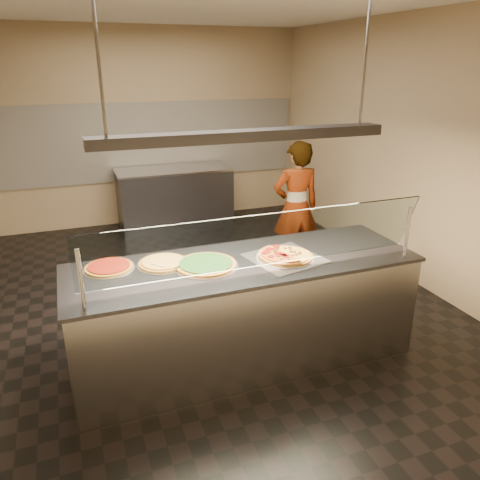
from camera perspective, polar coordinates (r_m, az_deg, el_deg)
name	(u,v)px	position (r m, az deg, el deg)	size (l,w,h in m)	color
ground	(203,299)	(5.28, -4.59, -7.15)	(5.00, 6.00, 0.02)	black
wall_back	(146,128)	(7.68, -11.40, 13.19)	(5.00, 0.02, 3.00)	tan
wall_front	(385,295)	(2.16, 17.26, -6.43)	(5.00, 0.02, 3.00)	tan
wall_right	(403,150)	(5.94, 19.29, 10.35)	(0.02, 6.00, 3.00)	tan
tile_band	(147,142)	(7.67, -11.25, 11.69)	(4.90, 0.02, 1.20)	silver
serving_counter	(244,311)	(4.05, 0.52, -8.65)	(2.90, 0.94, 0.93)	#B7B7BC
sneeze_guard	(261,242)	(3.44, 2.61, -0.20)	(2.66, 0.18, 0.54)	#B7B7BC
perforated_tray	(285,258)	(3.92, 5.51, -2.15)	(0.65, 0.65, 0.01)	silver
half_pizza_pepperoni	(273,256)	(3.87, 4.05, -1.98)	(0.32, 0.49, 0.05)	#915B1E
half_pizza_sausage	(297,254)	(3.96, 6.95, -1.65)	(0.32, 0.49, 0.04)	#915B1E
pizza_spinach	(206,264)	(3.76, -4.21, -2.96)	(0.52, 0.52, 0.03)	silver
pizza_cheese	(163,262)	(3.84, -9.37, -2.71)	(0.42, 0.42, 0.03)	silver
pizza_tomato	(109,267)	(3.85, -15.69, -3.17)	(0.40, 0.40, 0.03)	silver
pizza_spatula	(165,265)	(3.76, -9.14, -3.01)	(0.28, 0.17, 0.02)	#B7B7BC
prep_table	(175,198)	(7.49, -7.92, 5.14)	(1.77, 0.74, 0.93)	#3F3F45
worker	(296,207)	(5.76, 6.82, 3.97)	(0.59, 0.39, 1.62)	#36333F
heat_lamp_housing	(245,136)	(3.57, 0.60, 12.61)	(2.30, 0.18, 0.08)	#3F3F45
lamp_rod_left	(98,56)	(3.31, -16.91, 20.62)	(0.02, 0.02, 1.01)	#B7B7BC
lamp_rod_right	(365,58)	(4.00, 15.05, 20.66)	(0.02, 0.02, 1.01)	#B7B7BC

